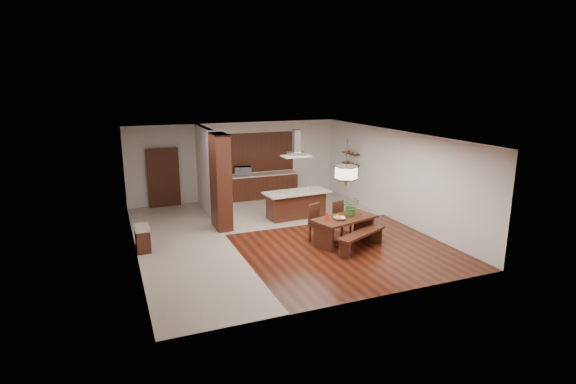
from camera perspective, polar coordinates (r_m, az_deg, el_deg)
name	(u,v)px	position (r m, az deg, el deg)	size (l,w,h in m)	color
room_shell	(278,165)	(12.78, -1.25, 3.41)	(9.00, 9.04, 2.92)	#341209
tile_hallway	(185,246)	(12.65, -12.99, -6.74)	(2.50, 9.00, 0.01)	#B9AB9A
tile_kitchen	(286,208)	(15.96, -0.23, -2.05)	(5.50, 4.00, 0.01)	#B9AB9A
soffit_band	(278,136)	(12.66, -1.27, 7.08)	(8.00, 9.00, 0.02)	#3F1A0F
partition_pier	(221,182)	(13.62, -8.56, 1.29)	(0.45, 1.00, 2.90)	black
partition_stub	(206,170)	(15.63, -10.40, 2.83)	(0.18, 2.40, 2.90)	silver
hallway_console	(143,238)	(12.63, -17.98, -5.61)	(0.37, 0.88, 0.63)	black
hallway_doorway	(163,178)	(16.58, -15.53, 1.76)	(1.10, 0.20, 2.10)	black
rear_counter	(264,186)	(17.31, -3.10, 0.80)	(2.60, 0.62, 0.95)	black
kitchen_window	(261,152)	(17.31, -3.44, 5.09)	(2.60, 0.08, 1.50)	olive
shelf_lower	(351,164)	(16.86, 7.94, 3.54)	(0.26, 0.90, 0.04)	black
shelf_upper	(351,153)	(16.80, 7.99, 4.89)	(0.26, 0.90, 0.04)	black
dining_table	(345,224)	(12.52, 7.20, -4.07)	(1.96, 1.34, 0.74)	black
dining_bench	(361,241)	(12.20, 9.30, -6.14)	(1.74, 0.38, 0.49)	black
dining_chair_left	(319,223)	(12.61, 4.00, -3.97)	(0.46, 0.46, 1.05)	black
dining_chair_right	(342,219)	(13.21, 6.91, -3.38)	(0.43, 0.43, 0.98)	black
pendant_lantern	(347,164)	(12.11, 7.44, 3.60)	(0.64, 0.64, 1.31)	#F4E8BA
foliage_plant	(351,206)	(12.58, 7.99, -1.79)	(0.49, 0.42, 0.54)	#347025
fruit_bowl	(340,218)	(12.22, 6.56, -3.36)	(0.30, 0.30, 0.07)	#BEB1A6
napkin_cone	(327,216)	(12.13, 4.95, -3.02)	(0.16, 0.16, 0.24)	#B3210C
gold_ornament	(362,213)	(12.76, 9.37, -2.67)	(0.06, 0.06, 0.09)	gold
kitchen_island	(296,204)	(14.78, 1.04, -1.54)	(2.21, 1.08, 0.89)	black
range_hood	(296,143)	(14.38, 1.07, 6.21)	(0.90, 0.55, 0.87)	silver
island_cup	(308,189)	(14.73, 2.53, 0.34)	(0.13, 0.13, 0.10)	silver
microwave	(243,171)	(16.95, -5.74, 2.69)	(0.60, 0.41, 0.33)	#AEB1B5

